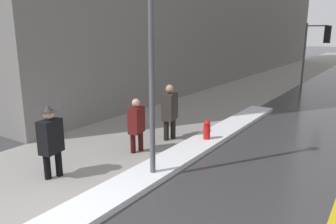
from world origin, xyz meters
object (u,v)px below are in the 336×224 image
at_px(lamp_post, 151,30).
at_px(pedestrian_nearside, 170,110).
at_px(traffic_light_near, 319,42).
at_px(pedestrian_in_fedora, 51,139).
at_px(fire_hydrant, 207,132).
at_px(pedestrian_trailing, 136,123).

relative_size(lamp_post, pedestrian_nearside, 3.23).
xyz_separation_m(traffic_light_near, pedestrian_nearside, (-1.92, -11.67, -1.71)).
xyz_separation_m(pedestrian_in_fedora, pedestrian_nearside, (0.67, 3.69, 0.02)).
xyz_separation_m(pedestrian_in_fedora, fire_hydrant, (1.75, 4.00, -0.57)).
height_order(pedestrian_in_fedora, pedestrian_nearside, pedestrian_nearside).
height_order(pedestrian_in_fedora, fire_hydrant, pedestrian_in_fedora).
bearing_deg(pedestrian_nearside, fire_hydrant, 94.70).
bearing_deg(traffic_light_near, pedestrian_nearside, -92.86).
bearing_deg(traffic_light_near, pedestrian_in_fedora, -93.08).
bearing_deg(fire_hydrant, pedestrian_nearside, -164.04).
height_order(traffic_light_near, fire_hydrant, traffic_light_near).
xyz_separation_m(pedestrian_trailing, pedestrian_nearside, (0.14, 1.40, 0.11)).
bearing_deg(pedestrian_nearside, pedestrian_in_fedora, -21.49).
height_order(pedestrian_trailing, fire_hydrant, pedestrian_trailing).
height_order(lamp_post, pedestrian_nearside, lamp_post).
height_order(pedestrian_trailing, pedestrian_nearside, pedestrian_nearside).
relative_size(pedestrian_in_fedora, fire_hydrant, 2.39).
bearing_deg(pedestrian_nearside, lamp_post, 14.31).
distance_m(lamp_post, pedestrian_nearside, 3.55).
bearing_deg(pedestrian_nearside, pedestrian_trailing, -16.86).
relative_size(lamp_post, fire_hydrant, 7.76).
xyz_separation_m(traffic_light_near, pedestrian_in_fedora, (-2.58, -15.36, -1.73)).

